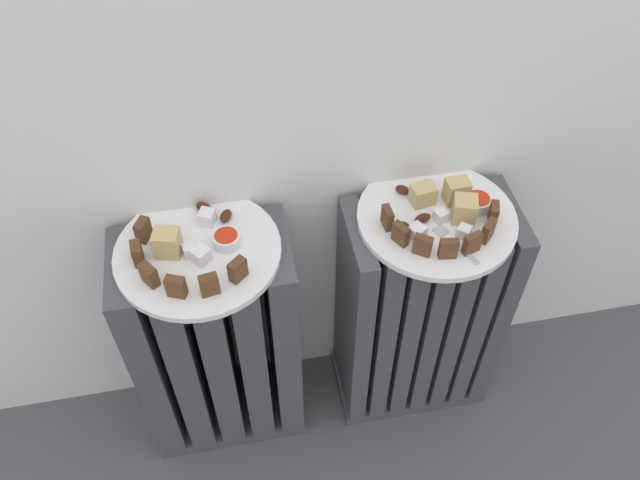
{
  "coord_description": "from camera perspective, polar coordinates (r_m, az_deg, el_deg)",
  "views": [
    {
      "loc": [
        -0.14,
        -0.44,
        1.37
      ],
      "look_at": [
        0.0,
        0.28,
        0.54
      ],
      "focal_mm": 36.65,
      "sensor_mm": 36.0,
      "label": 1
    }
  ],
  "objects": [
    {
      "name": "dark_cake_slice_right_0",
      "position": [
        1.1,
        5.9,
        1.95
      ],
      "size": [
        0.01,
        0.03,
        0.04
      ],
      "primitive_type": "cube",
      "rotation": [
        0.0,
        0.0,
        -1.5
      ],
      "color": "#56351E",
      "rests_on": "plate_right"
    },
    {
      "name": "dark_cake_slice_right_6",
      "position": [
        1.13,
        14.91,
        2.23
      ],
      "size": [
        0.02,
        0.03,
        0.04
      ],
      "primitive_type": "cube",
      "rotation": [
        0.0,
        0.0,
        1.23
      ],
      "color": "#56351E",
      "rests_on": "plate_right"
    },
    {
      "name": "dark_cake_slice_right_4",
      "position": [
        1.08,
        13.14,
        -0.29
      ],
      "size": [
        0.03,
        0.02,
        0.04
      ],
      "primitive_type": "cube",
      "rotation": [
        0.0,
        0.0,
        0.32
      ],
      "color": "#56351E",
      "rests_on": "plate_right"
    },
    {
      "name": "dark_cake_slice_right_2",
      "position": [
        1.06,
        8.95,
        -0.46
      ],
      "size": [
        0.03,
        0.03,
        0.04
      ],
      "primitive_type": "cube",
      "rotation": [
        0.0,
        0.0,
        -0.59
      ],
      "color": "#56351E",
      "rests_on": "plate_right"
    },
    {
      "name": "turkish_delight_left_0",
      "position": [
        1.12,
        -9.83,
        1.97
      ],
      "size": [
        0.03,
        0.03,
        0.03
      ],
      "primitive_type": "cube",
      "rotation": [
        0.0,
        0.0,
        1.15
      ],
      "color": "white",
      "rests_on": "plate_left"
    },
    {
      "name": "medjool_date_left_0",
      "position": [
        1.12,
        -8.23,
        2.1
      ],
      "size": [
        0.03,
        0.03,
        0.01
      ],
      "primitive_type": "ellipsoid",
      "rotation": [
        0.0,
        0.0,
        1.11
      ],
      "color": "#3D1E0F",
      "rests_on": "plate_left"
    },
    {
      "name": "plate_left",
      "position": [
        1.09,
        -10.61,
        -1.02
      ],
      "size": [
        0.28,
        0.28,
        0.01
      ],
      "primitive_type": "cylinder",
      "color": "white",
      "rests_on": "radiator_left"
    },
    {
      "name": "turkish_delight_left_1",
      "position": [
        1.08,
        -11.37,
        -0.86
      ],
      "size": [
        0.02,
        0.02,
        0.02
      ],
      "primitive_type": "cube",
      "rotation": [
        0.0,
        0.0,
        0.22
      ],
      "color": "white",
      "rests_on": "plate_left"
    },
    {
      "name": "marble_cake_slice_left_0",
      "position": [
        1.08,
        -13.2,
        -0.24
      ],
      "size": [
        0.05,
        0.04,
        0.05
      ],
      "primitive_type": "cube",
      "rotation": [
        0.0,
        0.0,
        -0.24
      ],
      "color": "tan",
      "rests_on": "plate_left"
    },
    {
      "name": "turkish_delight_right_2",
      "position": [
        1.11,
        12.46,
        0.7
      ],
      "size": [
        0.03,
        0.03,
        0.02
      ],
      "primitive_type": "cube",
      "rotation": [
        0.0,
        0.0,
        0.86
      ],
      "color": "white",
      "rests_on": "plate_right"
    },
    {
      "name": "dark_cake_slice_left_3",
      "position": [
        1.02,
        -12.47,
        -4.01
      ],
      "size": [
        0.03,
        0.03,
        0.04
      ],
      "primitive_type": "cube",
      "rotation": [
        0.0,
        0.0,
        -0.39
      ],
      "color": "#56351E",
      "rests_on": "plate_left"
    },
    {
      "name": "jam_bowl_right",
      "position": [
        1.16,
        13.61,
        3.25
      ],
      "size": [
        0.05,
        0.05,
        0.02
      ],
      "color": "white",
      "rests_on": "plate_right"
    },
    {
      "name": "dark_cake_slice_right_3",
      "position": [
        1.06,
        11.15,
        -0.75
      ],
      "size": [
        0.03,
        0.02,
        0.04
      ],
      "primitive_type": "cube",
      "rotation": [
        0.0,
        0.0,
        -0.14
      ],
      "color": "#56351E",
      "rests_on": "plate_right"
    },
    {
      "name": "medjool_date_left_1",
      "position": [
        1.14,
        -10.11,
        2.82
      ],
      "size": [
        0.03,
        0.03,
        0.02
      ],
      "primitive_type": "ellipsoid",
      "rotation": [
        0.0,
        0.0,
        2.5
      ],
      "color": "#3D1E0F",
      "rests_on": "plate_left"
    },
    {
      "name": "turkish_delight_right_1",
      "position": [
        1.09,
        8.49,
        0.67
      ],
      "size": [
        0.03,
        0.03,
        0.02
      ],
      "primitive_type": "cube",
      "rotation": [
        0.0,
        0.0,
        0.61
      ],
      "color": "white",
      "rests_on": "plate_right"
    },
    {
      "name": "fork",
      "position": [
        1.1,
        11.56,
        -0.16
      ],
      "size": [
        0.05,
        0.1,
        0.0
      ],
      "color": "#B7B7BC",
      "rests_on": "plate_right"
    },
    {
      "name": "dark_cake_slice_right_1",
      "position": [
        1.07,
        7.05,
        0.52
      ],
      "size": [
        0.03,
        0.03,
        0.04
      ],
      "primitive_type": "cube",
      "rotation": [
        0.0,
        0.0,
        -1.05
      ],
      "color": "#56351E",
      "rests_on": "plate_right"
    },
    {
      "name": "radiator_left",
      "position": [
        1.32,
        -8.88,
        -9.08
      ],
      "size": [
        0.32,
        0.18,
        0.55
      ],
      "color": "#47474C",
      "rests_on": "ground_plane"
    },
    {
      "name": "dark_cake_slice_left_5",
      "position": [
        1.02,
        -7.2,
        -2.6
      ],
      "size": [
        0.03,
        0.03,
        0.04
      ],
      "primitive_type": "cube",
      "rotation": [
        0.0,
        0.0,
        0.71
      ],
      "color": "#56351E",
      "rests_on": "plate_left"
    },
    {
      "name": "turkish_delight_left_2",
      "position": [
        1.06,
        -10.36,
        -1.32
      ],
      "size": [
        0.04,
        0.04,
        0.03
      ],
      "primitive_type": "cube",
      "rotation": [
        0.0,
        0.0,
        0.69
      ],
      "color": "white",
      "rests_on": "plate_left"
    },
    {
      "name": "dark_cake_slice_left_4",
      "position": [
        1.01,
        -9.65,
        -3.88
      ],
      "size": [
        0.03,
        0.02,
        0.04
      ],
      "primitive_type": "cube",
      "rotation": [
        0.0,
        0.0,
        0.16
      ],
      "color": "#56351E",
      "rests_on": "plate_left"
    },
    {
      "name": "medjool_date_right_2",
      "position": [
        1.12,
        8.96,
        1.88
      ],
      "size": [
        0.03,
        0.02,
        0.02
      ],
      "primitive_type": "ellipsoid",
      "rotation": [
        0.0,
        0.0,
        0.2
      ],
      "color": "#3D1E0F",
      "rests_on": "plate_right"
    },
    {
      "name": "medjool_date_right_0",
      "position": [
        1.18,
        9.37,
        4.72
      ],
      "size": [
        0.02,
        0.03,
        0.02
      ],
      "primitive_type": "ellipsoid",
      "rotation": [
        0.0,
        0.0,
        1.69
      ],
      "color": "#3D1E0F",
      "rests_on": "plate_right"
    },
    {
      "name": "medjool_date_right_3",
      "position": [
        1.16,
        7.22,
        4.39
      ],
      "size": [
        0.03,
        0.03,
        0.02
      ],
      "primitive_type": "ellipsoid",
      "rotation": [
        0.0,
        0.0,
        2.5
      ],
      "color": "#3D1E0F",
      "rests_on": "plate_right"
    },
    {
      "name": "jam_bowl_left",
      "position": [
        1.08,
        -8.17,
        0.09
      ],
      "size": [
        0.05,
        0.05,
        0.02
      ],
      "color": "white",
      "rests_on": "plate_left"
    },
    {
      "name": "marble_cake_slice_right_1",
      "position": [
        1.13,
        12.51,
        2.62
      ],
      "size": [
        0.05,
        0.05,
        0.04
      ],
      "primitive_type": "cube",
      "rotation": [
        0.0,
        0.0,
        -0.31
      ],
      "color": "tan",
      "rests_on": "plate_right"
    },
    {
      "name": "marble_cake_slice_right_0",
      "position": [
        1.14,
        8.96,
        3.94
      ],
      "size": [
        0.04,
        0.04,
        0.04
      ],
      "primitive_type": "cube",
      "rotation": [
        0.0,
        0.0,
        0.17
      ],
      "color": "tan",
      "rests_on": "plate_right"
    },
    {
      "name": "plate_right",
      "position": [
        1.14,
        10.15,
        1.9
      ],
      "size": [
        0.28,
        0.28,
        0.01
      ],
      "primitive_type": "cylinder",
      "color": "white",
      "rests_on": "radiator_right"
    },
    {
      "name": "radiator_right",
      "position": [
        1.36,
        8.55,
        -6.37
      ],
      "size": [
        0.32,
        0.18,
        0.55
      ],
      "color": "#47474C",
      "rests_on": "ground_plane"
    },
    {
      "name": "medjool_date_right_1",
      "position": [
        1.1,
        7.27,
        1.15
      ],
      "size": [
        0.03,
        0.03,
        0.02
      ],
      "primitive_type": "ellipsoid",
      "rotation": [
        0.0,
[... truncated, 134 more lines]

